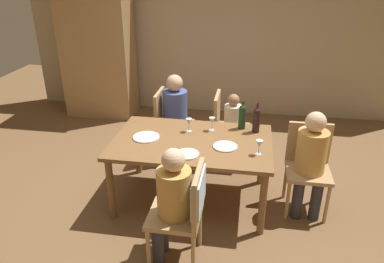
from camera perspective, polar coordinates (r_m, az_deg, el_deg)
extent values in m
plane|color=brown|center=(4.19, 0.00, -10.29)|extent=(10.00, 10.00, 0.00)
cube|color=tan|center=(6.21, 4.23, 15.06)|extent=(6.40, 0.12, 2.70)
cube|color=#A87F51|center=(6.31, -14.25, 11.76)|extent=(1.10, 0.56, 2.10)
cube|color=brown|center=(3.82, 0.00, -1.63)|extent=(1.63, 1.04, 0.04)
cylinder|color=brown|center=(3.81, -12.38, -8.67)|extent=(0.07, 0.07, 0.69)
cylinder|color=brown|center=(3.59, 10.82, -10.88)|extent=(0.07, 0.07, 0.69)
cylinder|color=brown|center=(4.54, -8.39, -2.49)|extent=(0.07, 0.07, 0.69)
cylinder|color=brown|center=(4.36, 10.72, -3.95)|extent=(0.07, 0.07, 0.69)
cylinder|color=tan|center=(3.26, -6.75, -17.75)|extent=(0.04, 0.04, 0.44)
cylinder|color=tan|center=(3.54, -5.06, -13.65)|extent=(0.04, 0.04, 0.44)
cylinder|color=tan|center=(3.19, 0.19, -18.62)|extent=(0.04, 0.04, 0.44)
cylinder|color=tan|center=(3.48, 1.22, -14.34)|extent=(0.04, 0.04, 0.44)
cube|color=tan|center=(3.21, -2.68, -12.79)|extent=(0.44, 0.44, 0.04)
cube|color=tan|center=(3.03, 0.98, -9.60)|extent=(0.04, 0.44, 0.44)
cube|color=#ADC6D6|center=(3.02, 0.98, -9.26)|extent=(0.07, 0.40, 0.31)
cylinder|color=tan|center=(5.03, 0.03, -0.91)|extent=(0.04, 0.04, 0.44)
cylinder|color=tan|center=(4.70, -0.72, -2.92)|extent=(0.04, 0.04, 0.44)
cylinder|color=tan|center=(5.10, -4.19, -0.60)|extent=(0.04, 0.04, 0.44)
cylinder|color=tan|center=(4.77, -5.22, -2.56)|extent=(0.04, 0.04, 0.44)
cube|color=tan|center=(4.79, -2.58, 0.85)|extent=(0.44, 0.44, 0.04)
cube|color=tan|center=(4.74, -5.01, 3.65)|extent=(0.04, 0.44, 0.44)
cylinder|color=tan|center=(3.96, 20.08, -10.54)|extent=(0.04, 0.04, 0.44)
cylinder|color=tan|center=(3.90, 14.52, -10.32)|extent=(0.04, 0.04, 0.44)
cylinder|color=tan|center=(4.27, 19.28, -7.61)|extent=(0.04, 0.04, 0.44)
cylinder|color=tan|center=(4.21, 14.17, -7.35)|extent=(0.04, 0.04, 0.44)
cube|color=tan|center=(3.95, 17.45, -6.02)|extent=(0.44, 0.44, 0.04)
cube|color=tan|center=(4.02, 17.57, -1.62)|extent=(0.44, 0.04, 0.44)
cylinder|color=tan|center=(4.98, 8.40, -1.50)|extent=(0.04, 0.04, 0.44)
cylinder|color=tan|center=(4.64, 8.26, -3.58)|extent=(0.04, 0.04, 0.44)
cylinder|color=tan|center=(4.99, 4.04, -1.20)|extent=(0.04, 0.04, 0.44)
cylinder|color=tan|center=(4.66, 3.58, -3.24)|extent=(0.04, 0.04, 0.44)
cube|color=tan|center=(4.71, 6.20, 0.25)|extent=(0.44, 0.44, 0.04)
cube|color=tan|center=(4.62, 3.86, 3.12)|extent=(0.04, 0.44, 0.44)
cylinder|color=#33333D|center=(3.31, -5.29, -16.57)|extent=(0.11, 0.11, 0.46)
cylinder|color=#33333D|center=(3.44, -4.56, -14.70)|extent=(0.11, 0.11, 0.46)
cylinder|color=tan|center=(3.08, -2.77, -9.55)|extent=(0.29, 0.29, 0.44)
sphere|color=beige|center=(2.91, -2.89, -4.43)|extent=(0.19, 0.19, 0.19)
cylinder|color=#33333D|center=(4.95, -0.67, -1.25)|extent=(0.11, 0.11, 0.46)
cylinder|color=#33333D|center=(4.78, -1.05, -2.23)|extent=(0.11, 0.11, 0.46)
cylinder|color=#475699|center=(4.70, -2.64, 3.50)|extent=(0.31, 0.31, 0.48)
sphere|color=tan|center=(4.58, -2.72, 7.47)|extent=(0.21, 0.21, 0.21)
cylinder|color=#33333D|center=(3.97, 18.55, -9.96)|extent=(0.11, 0.11, 0.46)
cylinder|color=#33333D|center=(3.95, 15.95, -9.85)|extent=(0.11, 0.11, 0.46)
cylinder|color=tan|center=(3.85, 17.89, -3.08)|extent=(0.30, 0.30, 0.46)
sphere|color=beige|center=(3.71, 18.55, 1.41)|extent=(0.20, 0.20, 0.20)
cylinder|color=#33333D|center=(4.86, 7.31, -1.98)|extent=(0.08, 0.08, 0.46)
cylinder|color=#33333D|center=(4.75, 7.24, -2.68)|extent=(0.08, 0.08, 0.46)
cylinder|color=beige|center=(4.64, 6.30, 2.10)|extent=(0.22, 0.22, 0.33)
sphere|color=#996B4C|center=(4.55, 6.44, 4.86)|extent=(0.14, 0.14, 0.14)
cylinder|color=black|center=(4.01, 9.87, 1.39)|extent=(0.08, 0.08, 0.22)
sphere|color=black|center=(3.97, 10.00, 3.04)|extent=(0.08, 0.08, 0.08)
cylinder|color=black|center=(3.95, 10.06, 3.77)|extent=(0.03, 0.03, 0.09)
cylinder|color=#19381E|center=(4.08, 7.73, 1.89)|extent=(0.08, 0.08, 0.22)
sphere|color=#19381E|center=(4.03, 7.82, 3.48)|extent=(0.08, 0.08, 0.08)
cylinder|color=#19381E|center=(4.01, 7.87, 4.18)|extent=(0.03, 0.03, 0.09)
cylinder|color=silver|center=(4.04, 3.07, 0.23)|extent=(0.06, 0.06, 0.00)
cylinder|color=silver|center=(4.03, 3.08, 0.71)|extent=(0.01, 0.01, 0.07)
cone|color=silver|center=(4.00, 3.11, 1.66)|extent=(0.07, 0.07, 0.07)
cylinder|color=silver|center=(4.01, -0.46, 0.06)|extent=(0.06, 0.06, 0.00)
cylinder|color=silver|center=(4.00, -0.46, 0.54)|extent=(0.01, 0.01, 0.07)
cone|color=silver|center=(3.97, -0.46, 1.50)|extent=(0.07, 0.07, 0.07)
cylinder|color=silver|center=(3.60, 10.19, -3.45)|extent=(0.06, 0.06, 0.00)
cylinder|color=silver|center=(3.59, 10.24, -2.93)|extent=(0.01, 0.01, 0.07)
cone|color=silver|center=(3.55, 10.33, -1.90)|extent=(0.07, 0.07, 0.07)
cylinder|color=silver|center=(3.54, -0.73, -3.48)|extent=(0.23, 0.23, 0.01)
cylinder|color=white|center=(3.90, -7.08, -0.86)|extent=(0.28, 0.28, 0.01)
cylinder|color=silver|center=(3.69, 5.14, -2.31)|extent=(0.24, 0.24, 0.01)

